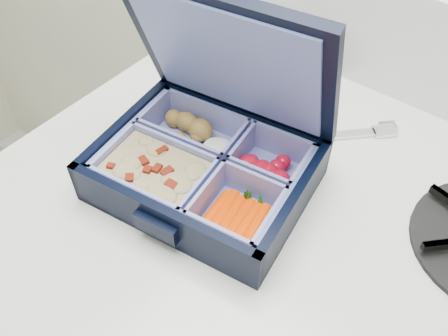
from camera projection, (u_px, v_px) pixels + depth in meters
The scene contains 3 objects.
bento_box at pixel (205, 170), 0.53m from camera, with size 0.23×0.18×0.06m, color black, non-canonical shape.
burner_grate_rear at pixel (284, 69), 0.69m from camera, with size 0.15×0.15×0.02m, color black.
fork at pixel (320, 137), 0.61m from camera, with size 0.02×0.18×0.01m, color silver, non-canonical shape.
Camera 1 is at (-0.14, 1.36, 1.39)m, focal length 38.00 mm.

